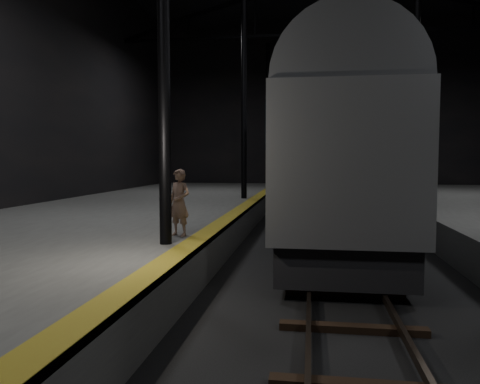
# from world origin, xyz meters

# --- Properties ---
(ground) EXTENTS (44.00, 44.00, 0.00)m
(ground) POSITION_xyz_m (0.00, 0.00, 0.00)
(ground) COLOR black
(ground) RESTS_ON ground
(platform_left) EXTENTS (9.00, 43.80, 1.00)m
(platform_left) POSITION_xyz_m (-7.50, 0.00, 0.50)
(platform_left) COLOR #4B4B48
(platform_left) RESTS_ON ground
(tactile_strip) EXTENTS (0.50, 43.80, 0.01)m
(tactile_strip) POSITION_xyz_m (-3.25, 0.00, 1.00)
(tactile_strip) COLOR brown
(tactile_strip) RESTS_ON platform_left
(track) EXTENTS (2.40, 43.00, 0.24)m
(track) POSITION_xyz_m (0.00, 0.00, 0.07)
(track) COLOR #3F3328
(track) RESTS_ON ground
(train) EXTENTS (3.21, 21.48, 5.74)m
(train) POSITION_xyz_m (-0.00, 5.92, 3.20)
(train) COLOR #A6A9AE
(train) RESTS_ON ground
(woman) EXTENTS (0.69, 0.58, 1.60)m
(woman) POSITION_xyz_m (-3.80, -2.93, 1.80)
(woman) COLOR #8F6B58
(woman) RESTS_ON platform_left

